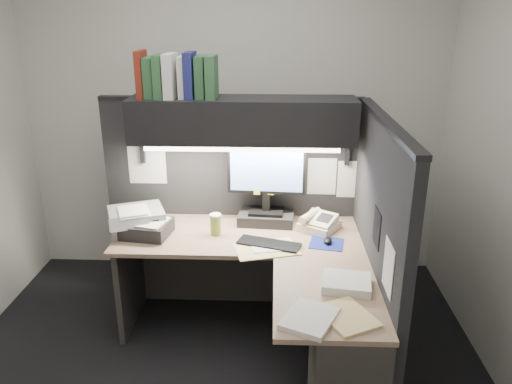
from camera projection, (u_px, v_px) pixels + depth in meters
floor at (218, 372)px, 3.23m from camera, size 3.50×3.50×0.00m
wall_back at (234, 119)px, 4.18m from camera, size 3.50×0.04×2.70m
wall_front at (145, 343)px, 1.36m from camera, size 3.50×0.04×2.70m
partition_back at (233, 205)px, 3.83m from camera, size 1.90×0.06×1.60m
partition_right at (375, 251)px, 3.09m from camera, size 0.06×1.50×1.60m
desk at (285, 315)px, 3.06m from camera, size 1.70×1.53×0.73m
overhead_shelf at (243, 120)px, 3.42m from camera, size 1.55×0.34×0.30m
task_light_tube at (242, 149)px, 3.34m from camera, size 1.32×0.04×0.04m
monitor at (266, 192)px, 3.60m from camera, size 0.56×0.28×0.60m
keyboard at (269, 244)px, 3.32m from camera, size 0.44×0.26×0.02m
mousepad at (327, 244)px, 3.35m from camera, size 0.26×0.24×0.00m
mouse at (328, 241)px, 3.35m from camera, size 0.07×0.10×0.03m
telephone at (320, 223)px, 3.56m from camera, size 0.33×0.33×0.10m
coffee_cup at (216, 225)px, 3.47m from camera, size 0.10×0.10×0.14m
printer at (137, 219)px, 3.55m from camera, size 0.47×0.43×0.15m
notebook_stack at (146, 228)px, 3.47m from camera, size 0.36×0.32×0.10m
open_folder at (266, 249)px, 3.27m from camera, size 0.46×0.37×0.01m
paper_stack_a at (346, 283)px, 2.82m from camera, size 0.30×0.27×0.05m
paper_stack_b at (310, 318)px, 2.51m from camera, size 0.33×0.36×0.03m
manila_stack at (347, 317)px, 2.54m from camera, size 0.34×0.37×0.02m
binder_row at (177, 76)px, 3.33m from camera, size 0.53×0.25×0.31m
pinned_papers at (285, 191)px, 3.38m from camera, size 1.76×1.31×0.51m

